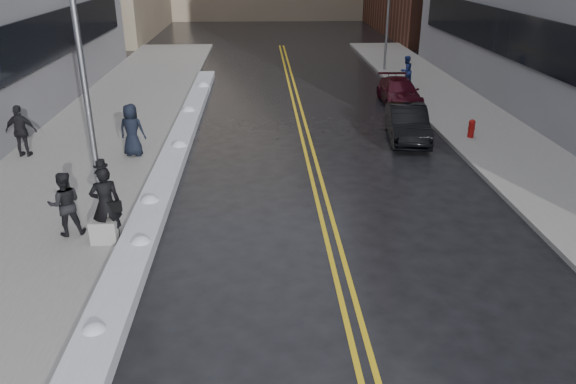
{
  "coord_description": "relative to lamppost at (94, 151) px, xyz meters",
  "views": [
    {
      "loc": [
        0.68,
        -10.92,
        6.92
      ],
      "look_at": [
        1.35,
        2.17,
        1.3
      ],
      "focal_mm": 35.0,
      "sensor_mm": 36.0,
      "label": 1
    }
  ],
  "objects": [
    {
      "name": "lane_line_right",
      "position": [
        5.95,
        8.0,
        -2.53
      ],
      "size": [
        0.12,
        50.0,
        0.01
      ],
      "primitive_type": "cube",
      "color": "gold",
      "rests_on": "ground"
    },
    {
      "name": "sidewalk_west",
      "position": [
        -2.45,
        8.0,
        -2.46
      ],
      "size": [
        5.5,
        50.0,
        0.15
      ],
      "primitive_type": "cube",
      "color": "gray",
      "rests_on": "ground"
    },
    {
      "name": "snow_ridge",
      "position": [
        0.85,
        6.0,
        -2.36
      ],
      "size": [
        0.9,
        30.0,
        0.34
      ],
      "primitive_type": "cube",
      "color": "silver",
      "rests_on": "ground"
    },
    {
      "name": "ground",
      "position": [
        3.3,
        -2.0,
        -2.53
      ],
      "size": [
        160.0,
        160.0,
        0.0
      ],
      "primitive_type": "plane",
      "color": "black",
      "rests_on": "ground"
    },
    {
      "name": "traffic_signal",
      "position": [
        11.8,
        22.0,
        0.87
      ],
      "size": [
        0.16,
        0.2,
        6.0
      ],
      "color": "gray",
      "rests_on": "sidewalk_east"
    },
    {
      "name": "pedestrian_d",
      "position": [
        -4.49,
        6.63,
        -1.45
      ],
      "size": [
        1.11,
        0.51,
        1.87
      ],
      "primitive_type": "imported",
      "rotation": [
        0.0,
        0.0,
        3.09
      ],
      "color": "black",
      "rests_on": "sidewalk_west"
    },
    {
      "name": "lamppost",
      "position": [
        0.0,
        0.0,
        0.0
      ],
      "size": [
        0.65,
        0.65,
        7.62
      ],
      "color": "gray",
      "rests_on": "sidewalk_west"
    },
    {
      "name": "pedestrian_c",
      "position": [
        -0.59,
        6.52,
        -1.44
      ],
      "size": [
        1.02,
        0.78,
        1.89
      ],
      "primitive_type": "imported",
      "rotation": [
        0.0,
        0.0,
        2.94
      ],
      "color": "black",
      "rests_on": "sidewalk_west"
    },
    {
      "name": "fire_hydrant",
      "position": [
        12.3,
        8.0,
        -1.98
      ],
      "size": [
        0.26,
        0.26,
        0.73
      ],
      "color": "maroon",
      "rests_on": "sidewalk_east"
    },
    {
      "name": "lane_line_left",
      "position": [
        5.65,
        8.0,
        -2.53
      ],
      "size": [
        0.12,
        50.0,
        0.01
      ],
      "primitive_type": "cube",
      "color": "gold",
      "rests_on": "ground"
    },
    {
      "name": "car_maroon",
      "position": [
        10.8,
        13.88,
        -1.92
      ],
      "size": [
        1.83,
        4.26,
        1.22
      ],
      "primitive_type": "imported",
      "rotation": [
        0.0,
        0.0,
        -0.03
      ],
      "color": "#3C0916",
      "rests_on": "ground"
    },
    {
      "name": "sidewalk_east",
      "position": [
        13.3,
        8.0,
        -2.46
      ],
      "size": [
        4.0,
        50.0,
        0.15
      ],
      "primitive_type": "cube",
      "color": "gray",
      "rests_on": "ground"
    },
    {
      "name": "pedestrian_b",
      "position": [
        -1.04,
        0.37,
        -1.53
      ],
      "size": [
        0.99,
        0.87,
        1.71
      ],
      "primitive_type": "imported",
      "rotation": [
        0.0,
        0.0,
        3.44
      ],
      "color": "black",
      "rests_on": "sidewalk_west"
    },
    {
      "name": "pedestrian_fedora",
      "position": [
        0.1,
        -0.01,
        -1.38
      ],
      "size": [
        0.85,
        0.7,
        2.0
      ],
      "primitive_type": "imported",
      "rotation": [
        0.0,
        0.0,
        3.49
      ],
      "color": "black",
      "rests_on": "sidewalk_west"
    },
    {
      "name": "pedestrian_east",
      "position": [
        11.98,
        17.39,
        -1.58
      ],
      "size": [
        0.99,
        0.94,
        1.61
      ],
      "primitive_type": "imported",
      "rotation": [
        0.0,
        0.0,
        3.73
      ],
      "color": "navy",
      "rests_on": "sidewalk_east"
    },
    {
      "name": "car_black",
      "position": [
        9.79,
        8.26,
        -1.86
      ],
      "size": [
        1.91,
        4.25,
        1.35
      ],
      "primitive_type": "imported",
      "rotation": [
        0.0,
        0.0,
        -0.12
      ],
      "color": "black",
      "rests_on": "ground"
    }
  ]
}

